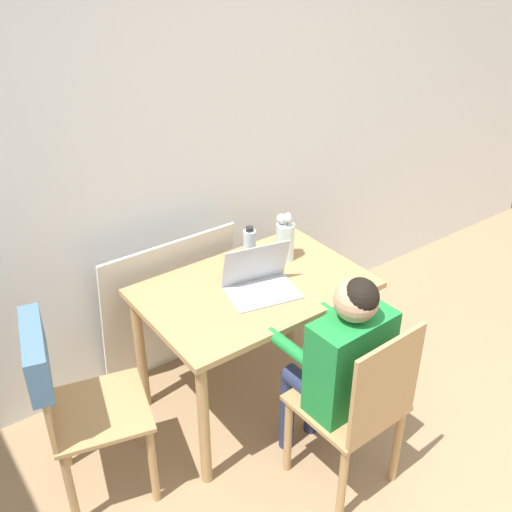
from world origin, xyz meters
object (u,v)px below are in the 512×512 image
person_seated (342,356)px  laptop (259,281)px  water_bottle (250,247)px  chair_spare (63,387)px  flower_vase (285,239)px  chair_occupied (358,408)px

person_seated → laptop: (-0.03, 0.54, 0.10)m
laptop → water_bottle: (0.10, 0.22, 0.05)m
chair_spare → flower_vase: 1.26m
chair_spare → person_seated: 1.13m
chair_occupied → person_seated: (-0.00, 0.11, 0.20)m
chair_occupied → flower_vase: 0.92m
person_seated → flower_vase: person_seated is taller
flower_vase → water_bottle: flower_vase is taller
person_seated → chair_occupied: bearing=90.0°
person_seated → laptop: 0.55m
laptop → water_bottle: laptop is taller
chair_occupied → water_bottle: 0.94m
chair_spare → flower_vase: size_ratio=3.49×
water_bottle → laptop: bearing=-114.8°
laptop → flower_vase: (0.28, 0.16, 0.06)m
laptop → flower_vase: 0.33m
chair_spare → water_bottle: 1.10m
flower_vase → water_bottle: 0.19m
chair_occupied → flower_vase: (0.25, 0.81, 0.36)m
chair_occupied → flower_vase: bearing=-109.0°
water_bottle → flower_vase: bearing=-19.4°
flower_vase → water_bottle: size_ratio=1.24×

